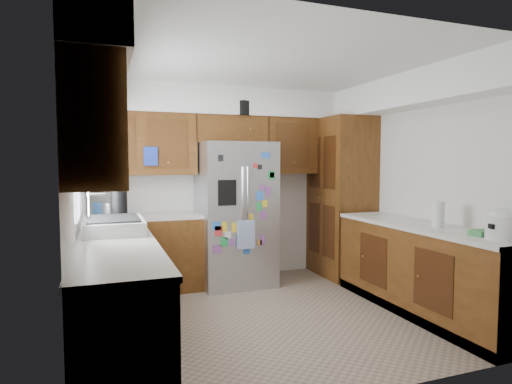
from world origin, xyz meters
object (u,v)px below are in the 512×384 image
at_px(fridge, 236,214).
at_px(paper_towel, 438,214).
at_px(pantry, 341,197).
at_px(rice_cooker, 505,223).

relative_size(fridge, paper_towel, 7.10).
bearing_deg(pantry, fridge, 177.94).
relative_size(pantry, rice_cooker, 7.07).
relative_size(pantry, fridge, 1.19).
xyz_separation_m(rice_cooker, paper_towel, (-0.01, 0.72, -0.01)).
distance_m(rice_cooker, paper_towel, 0.72).
height_order(pantry, rice_cooker, pantry).
bearing_deg(rice_cooker, paper_towel, 90.76).
height_order(pantry, fridge, pantry).
bearing_deg(fridge, pantry, -2.06).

